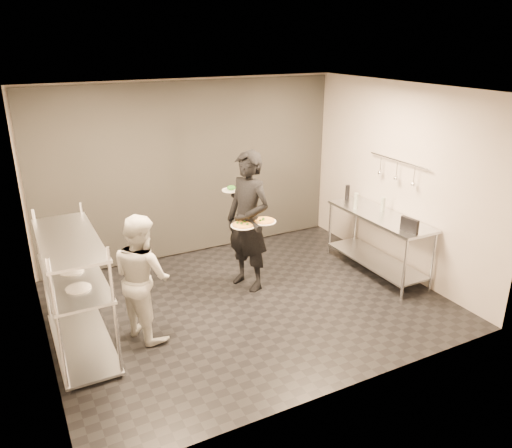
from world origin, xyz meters
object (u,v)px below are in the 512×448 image
salad_plate (231,189)px  chef (142,277)px  pos_monitor (410,225)px  bottle_clear (383,204)px  pizza_plate_near (243,225)px  bottle_dark (347,192)px  waiter (248,222)px  prep_counter (378,233)px  pizza_plate_far (264,221)px  bottle_green (356,201)px  pass_rack (75,288)px

salad_plate → chef: bearing=-150.6°
pos_monitor → bottle_clear: (0.25, 0.82, 0.01)m
pizza_plate_near → pos_monitor: size_ratio=1.27×
chef → pos_monitor: 3.54m
bottle_dark → pos_monitor: bearing=-94.5°
waiter → chef: 1.75m
pizza_plate_near → salad_plate: (0.06, 0.50, 0.36)m
prep_counter → waiter: bearing=166.5°
salad_plate → bottle_clear: 2.30m
chef → pos_monitor: size_ratio=5.66×
bottle_clear → pizza_plate_far: bearing=174.8°
waiter → bottle_green: 1.80m
pass_rack → prep_counter: size_ratio=0.89×
pass_rack → bottle_clear: (4.46, 0.10, 0.26)m
bottle_green → pizza_plate_near: bearing=-177.6°
pizza_plate_near → salad_plate: size_ratio=1.29×
waiter → pizza_plate_near: size_ratio=5.77×
waiter → bottle_clear: waiter is taller
pizza_plate_near → pos_monitor: 2.22m
waiter → pass_rack: bearing=-99.4°
pizza_plate_near → bottle_dark: bottle_dark is taller
salad_plate → pos_monitor: 2.48m
salad_plate → bottle_clear: size_ratio=1.24×
pizza_plate_near → bottle_dark: size_ratio=1.42×
waiter → salad_plate: bearing=174.3°
pass_rack → pizza_plate_near: size_ratio=4.68×
waiter → pizza_plate_near: bearing=-64.5°
waiter → bottle_green: size_ratio=8.15×
prep_counter → pos_monitor: (-0.12, -0.72, 0.39)m
waiter → bottle_green: (1.80, -0.07, 0.05)m
chef → salad_plate: (1.56, 0.88, 0.62)m
bottle_green → bottle_dark: (0.15, 0.41, -0.00)m
pizza_plate_far → bottle_green: size_ratio=1.34×
chef → pizza_plate_far: size_ratio=4.69×
pizza_plate_near → bottle_clear: 2.23m
prep_counter → waiter: waiter is taller
prep_counter → pizza_plate_far: (-1.80, 0.27, 0.41)m
pass_rack → bottle_dark: (4.33, 0.80, 0.27)m
chef → bottle_clear: (3.72, 0.17, 0.26)m
pass_rack → bottle_green: 4.21m
pos_monitor → bottle_clear: bottle_clear is taller
chef → pizza_plate_near: 1.57m
pass_rack → bottle_green: (4.18, 0.40, 0.27)m
salad_plate → pass_rack: bearing=-160.5°
pizza_plate_near → bottle_green: bottle_green is taller
pass_rack → pizza_plate_far: size_ratio=4.92×
pass_rack → bottle_dark: pass_rack is taller
bottle_dark → prep_counter: bearing=-90.0°
pass_rack → bottle_clear: pass_rack is taller
waiter → bottle_green: bearing=67.2°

